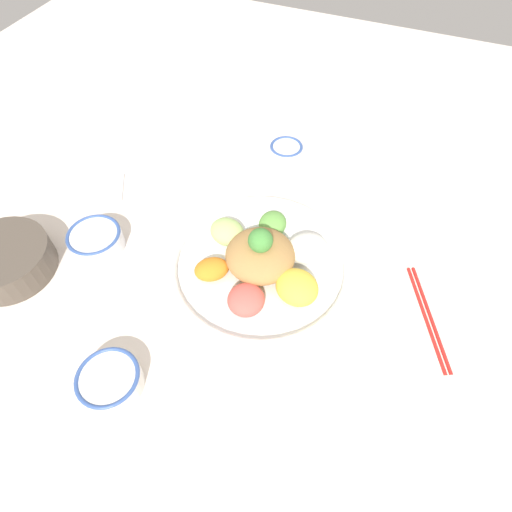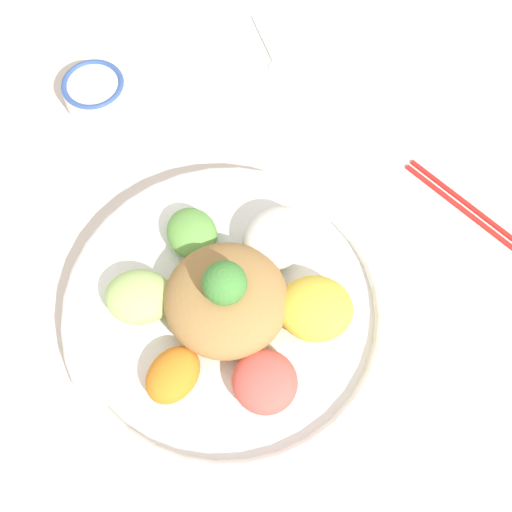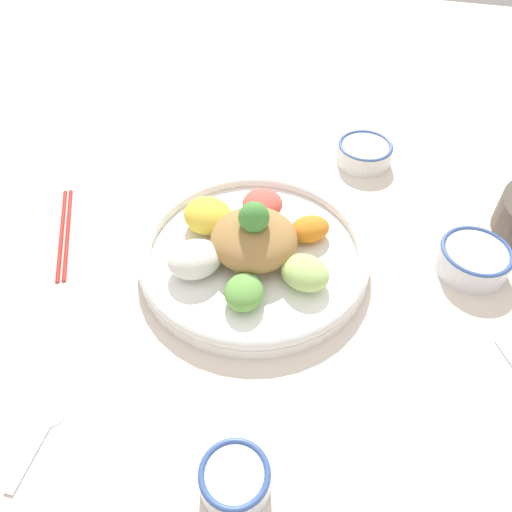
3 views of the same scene
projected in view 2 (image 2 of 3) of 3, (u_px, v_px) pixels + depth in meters
name	position (u px, v px, depth m)	size (l,w,h in m)	color
ground_plane	(222.00, 346.00, 0.80)	(2.40, 2.40, 0.00)	silver
salad_platter	(230.00, 307.00, 0.80)	(0.37, 0.37, 0.12)	white
sauce_bowl_red	(95.00, 92.00, 0.93)	(0.08, 0.08, 0.04)	white
chopsticks_pair_near	(481.00, 218.00, 0.87)	(0.21, 0.12, 0.01)	red
serving_spoon_main	(275.00, 56.00, 0.98)	(0.12, 0.04, 0.01)	silver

